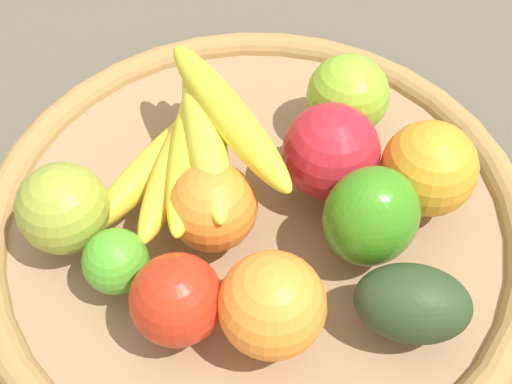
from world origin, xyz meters
TOP-DOWN VIEW (x-y plane):
  - ground_plane at (0.00, 0.00)m, footprint 2.40×2.40m
  - basket at (0.00, 0.00)m, footprint 0.46×0.46m
  - bell_pepper at (0.08, 0.04)m, footprint 0.08×0.09m
  - lime_0 at (-0.01, -0.12)m, footprint 0.07×0.07m
  - banana_bunch at (-0.06, -0.02)m, footprint 0.18×0.18m
  - orange_2 at (-0.00, -0.04)m, footprint 0.09×0.09m
  - orange_1 at (0.08, 0.11)m, footprint 0.11×0.11m
  - orange_0 at (0.09, -0.06)m, footprint 0.09×0.09m
  - apple_1 at (0.05, -0.11)m, footprint 0.08×0.08m
  - apple_3 at (-0.07, -0.13)m, footprint 0.10×0.10m
  - apple_2 at (-0.02, 0.12)m, footprint 0.08×0.08m
  - apple_0 at (0.02, 0.06)m, footprint 0.11×0.11m
  - avocado at (0.15, 0.02)m, footprint 0.10×0.10m

SIDE VIEW (x-z plane):
  - ground_plane at x=0.00m, z-range 0.00..0.00m
  - basket at x=0.00m, z-range 0.00..0.04m
  - lime_0 at x=-0.01m, z-range 0.04..0.09m
  - avocado at x=0.15m, z-range 0.04..0.10m
  - apple_1 at x=0.05m, z-range 0.04..0.11m
  - orange_2 at x=0.00m, z-range 0.04..0.11m
  - apple_3 at x=-0.07m, z-range 0.04..0.11m
  - apple_2 at x=-0.02m, z-range 0.04..0.11m
  - orange_0 at x=0.09m, z-range 0.04..0.11m
  - orange_1 at x=0.08m, z-range 0.04..0.12m
  - apple_0 at x=0.02m, z-range 0.04..0.12m
  - bell_pepper at x=0.08m, z-range 0.04..0.12m
  - banana_bunch at x=-0.06m, z-range 0.04..0.13m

